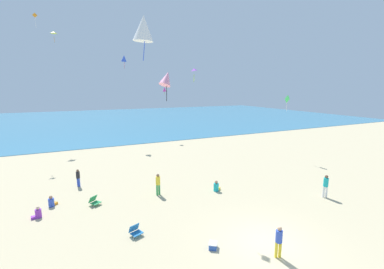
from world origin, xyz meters
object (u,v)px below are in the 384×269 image
beach_chair_far_right (135,231)px  person_2 (158,183)px  person_3 (78,177)px  person_1 (38,214)px  person_4 (52,202)px  kite_green (287,99)px  cooler_box (213,245)px  kite_orange (35,16)px  person_6 (279,240)px  kite_yellow (54,33)px  kite_blue (124,58)px  person_5 (326,185)px  kite_white (143,28)px  person_0 (216,187)px  kite_magenta (165,89)px  kite_purple (194,70)px  kite_pink (166,78)px  beach_chair_far_left (94,201)px

beach_chair_far_right → person_2: size_ratio=0.46×
person_3 → person_1: bearing=-162.3°
person_4 → kite_green: size_ratio=0.43×
cooler_box → kite_orange: (-8.75, 24.88, 15.13)m
person_6 → kite_green: size_ratio=0.88×
kite_yellow → kite_blue: bearing=-26.1°
person_1 → kite_blue: 23.38m
cooler_box → kite_green: bearing=35.6°
kite_blue → person_4: bearing=-114.9°
kite_orange → person_5: bearing=-51.5°
person_4 → person_6: (9.53, -9.82, 0.60)m
person_2 → kite_white: size_ratio=0.91×
person_0 → person_4: (-10.77, 2.29, -0.03)m
person_5 → kite_green: kite_green is taller
person_1 → kite_magenta: (14.28, 19.00, 7.03)m
kite_green → kite_purple: (-13.78, -6.17, 2.21)m
person_1 → kite_purple: (8.95, -2.26, 8.23)m
person_5 → kite_yellow: bearing=62.5°
kite_orange → beach_chair_far_right: bearing=-75.8°
cooler_box → person_2: 6.92m
cooler_box → kite_green: size_ratio=0.33×
beach_chair_far_right → person_3: (-2.54, 8.34, 0.52)m
kite_pink → person_2: bearing=82.4°
kite_orange → kite_green: bearing=-31.1°
beach_chair_far_right → kite_white: kite_white is taller
kite_yellow → kite_blue: (8.11, -3.97, -3.24)m
person_6 → beach_chair_far_right: bearing=-106.7°
person_4 → kite_blue: size_ratio=0.40×
person_1 → kite_pink: (6.83, -3.45, 7.65)m
kite_blue → kite_white: size_ratio=1.06×
cooler_box → kite_white: size_ratio=0.33×
beach_chair_far_left → kite_orange: size_ratio=0.53×
person_1 → person_4: bearing=-124.3°
kite_blue → kite_purple: kite_blue is taller
person_5 → kite_pink: size_ratio=0.99×
person_6 → kite_green: kite_green is taller
person_3 → kite_white: size_ratio=0.81×
person_6 → kite_white: bearing=-94.8°
person_0 → person_5: (6.21, -4.12, 0.63)m
person_6 → kite_magenta: (4.12, 27.51, 6.43)m
person_2 → person_5: person_5 is taller
cooler_box → kite_magenta: size_ratio=0.52×
cooler_box → person_4: 10.82m
person_1 → person_5: bearing=155.1°
kite_orange → kite_magenta: 17.17m
cooler_box → person_4: person_4 is taller
person_4 → person_3: bearing=7.3°
person_0 → kite_purple: bearing=172.9°
beach_chair_far_right → kite_blue: kite_blue is taller
beach_chair_far_right → cooler_box: bearing=28.6°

